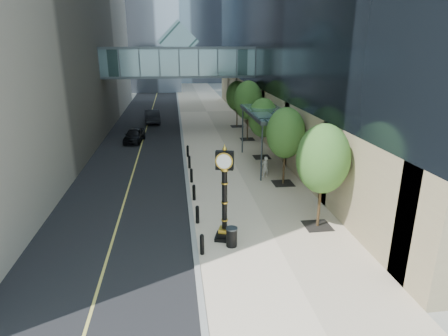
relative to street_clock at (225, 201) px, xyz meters
The scene contains 13 objects.
ground 3.44m from the street_clock, 56.97° to the right, with size 320.00×320.00×0.00m, color gray.
road 38.17m from the street_clock, 98.32° to the left, with size 8.00×180.00×0.02m, color black.
sidewalk 37.85m from the street_clock, 86.23° to the left, with size 8.00×180.00×0.06m, color beige.
curb 37.80m from the street_clock, 92.30° to the left, with size 0.25×180.00×0.07m, color gray.
skywalk 26.36m from the street_clock, 93.37° to the left, with size 17.00×4.20×5.80m.
entrance_canopy 12.89m from the street_clock, 67.03° to the left, with size 3.00×8.00×4.38m.
bollard_row 7.01m from the street_clock, 100.24° to the left, with size 0.20×16.20×0.90m.
street_trees 14.84m from the street_clock, 69.83° to the left, with size 2.87×28.63×5.90m.
street_clock is the anchor object (origin of this frame).
trash_bin 1.78m from the street_clock, 72.29° to the right, with size 0.52×0.52×0.90m, color black.
pedestrian 9.75m from the street_clock, 64.51° to the left, with size 0.57×0.37×1.56m, color beige.
car_near 21.78m from the street_clock, 106.73° to the left, with size 1.65×4.09×1.39m, color black.
car_far 31.04m from the street_clock, 99.25° to the left, with size 1.74×5.00×1.65m, color black.
Camera 1 is at (-3.71, -14.13, 9.20)m, focal length 30.00 mm.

